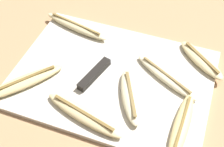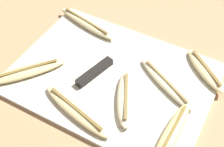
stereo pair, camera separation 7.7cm
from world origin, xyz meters
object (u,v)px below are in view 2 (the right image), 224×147
object	(u,v)px
banana_golden_short	(171,134)
banana_ripe_center	(206,70)
banana_spotted_left	(25,72)
banana_soft_right	(86,23)
banana_mellow_near	(76,111)
banana_pale_long	(126,98)
banana_bright_far	(166,83)
knife	(100,68)

from	to	relation	value
banana_golden_short	banana_ripe_center	xyz separation A→B (m)	(0.01, 0.21, -0.00)
banana_spotted_left	banana_soft_right	xyz separation A→B (m)	(0.03, 0.23, -0.00)
banana_golden_short	banana_mellow_near	xyz separation A→B (m)	(-0.21, -0.05, -0.00)
banana_pale_long	banana_golden_short	bearing A→B (deg)	-16.69
banana_ripe_center	banana_bright_far	bearing A→B (deg)	-129.68
banana_bright_far	banana_ripe_center	bearing A→B (deg)	50.32
banana_spotted_left	banana_ripe_center	world-z (taller)	same
banana_ripe_center	knife	bearing A→B (deg)	-153.05
banana_spotted_left	banana_mellow_near	bearing A→B (deg)	-11.71
banana_golden_short	banana_bright_far	world-z (taller)	banana_golden_short
banana_bright_far	banana_mellow_near	bearing A→B (deg)	-130.24
banana_golden_short	banana_ripe_center	size ratio (longest dim) A/B	1.28
banana_spotted_left	banana_ripe_center	distance (m)	0.45
knife	banana_pale_long	distance (m)	0.11
knife	banana_ripe_center	world-z (taller)	banana_ripe_center
banana_spotted_left	banana_bright_far	xyz separation A→B (m)	(0.32, 0.14, -0.00)
banana_golden_short	banana_pale_long	xyz separation A→B (m)	(-0.13, 0.04, -0.00)
banana_soft_right	banana_mellow_near	bearing A→B (deg)	-62.29
banana_bright_far	banana_golden_short	bearing A→B (deg)	-63.15
banana_golden_short	knife	bearing A→B (deg)	157.78
knife	banana_soft_right	size ratio (longest dim) A/B	1.12
banana_ripe_center	banana_mellow_near	world-z (taller)	same
banana_pale_long	knife	bearing A→B (deg)	151.39
banana_mellow_near	banana_pale_long	distance (m)	0.12
banana_soft_right	banana_bright_far	xyz separation A→B (m)	(0.29, -0.10, -0.00)
banana_ripe_center	banana_pale_long	bearing A→B (deg)	-127.62
banana_spotted_left	banana_soft_right	distance (m)	0.23
banana_spotted_left	banana_ripe_center	xyz separation A→B (m)	(0.39, 0.22, -0.00)
banana_mellow_near	banana_pale_long	xyz separation A→B (m)	(0.08, 0.08, 0.00)
banana_ripe_center	banana_mellow_near	xyz separation A→B (m)	(-0.22, -0.26, -0.00)
banana_soft_right	banana_pale_long	size ratio (longest dim) A/B	1.27
knife	banana_mellow_near	bearing A→B (deg)	-67.55
banana_mellow_near	banana_soft_right	xyz separation A→B (m)	(-0.14, 0.27, 0.00)
knife	banana_mellow_near	xyz separation A→B (m)	(0.02, -0.14, 0.00)
banana_soft_right	banana_pale_long	bearing A→B (deg)	-39.57
knife	banana_bright_far	world-z (taller)	banana_bright_far
knife	banana_spotted_left	bearing A→B (deg)	-131.84
banana_mellow_near	banana_soft_right	world-z (taller)	same
knife	banana_ripe_center	distance (m)	0.26
banana_spotted_left	banana_bright_far	size ratio (longest dim) A/B	1.00
knife	banana_soft_right	bearing A→B (deg)	148.28
banana_ripe_center	banana_soft_right	xyz separation A→B (m)	(-0.36, 0.01, -0.00)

